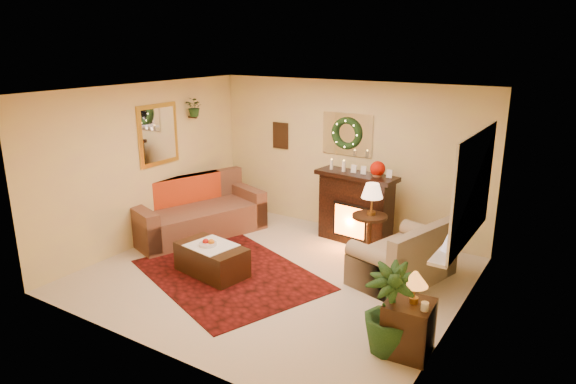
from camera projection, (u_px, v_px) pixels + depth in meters
The scene contains 31 objects.
floor at pixel (275, 275), 7.36m from camera, with size 5.00×5.00×0.00m, color beige.
ceiling at pixel (274, 91), 6.62m from camera, with size 5.00×5.00×0.00m, color white.
wall_back at pixel (347, 157), 8.82m from camera, with size 5.00×5.00×0.00m, color #EFD88C.
wall_front at pixel (150, 239), 5.17m from camera, with size 5.00×5.00×0.00m, color #EFD88C.
wall_left at pixel (146, 165), 8.27m from camera, with size 4.50×4.50×0.00m, color #EFD88C.
wall_right at pixel (461, 221), 5.71m from camera, with size 4.50×4.50×0.00m, color #EFD88C.
area_rug at pixel (230, 274), 7.35m from camera, with size 2.59×1.94×0.01m, color #4F1F13.
sofa at pixel (198, 211), 8.76m from camera, with size 0.98×2.24×0.96m, color #4A2D1F.
red_throw at pixel (202, 206), 8.92m from camera, with size 0.80×1.30×0.02m, color #C74724.
fireplace at pixel (356, 210), 8.42m from camera, with size 1.21×0.38×1.11m, color #301D18.
poinsettia at pixel (378, 169), 8.02m from camera, with size 0.24×0.24×0.24m, color #B60E00.
mantel_candle_a at pixel (332, 165), 8.47m from camera, with size 0.05×0.05×0.16m, color silver.
mantel_candle_b at pixel (344, 167), 8.33m from camera, with size 0.06×0.06×0.19m, color white.
mantel_mirror at pixel (347, 134), 8.69m from camera, with size 0.92×0.02×0.72m, color white.
wreath at pixel (346, 134), 8.65m from camera, with size 0.55×0.55×0.11m, color #194719.
wall_art at pixel (281, 136), 9.42m from camera, with size 0.32×0.03×0.48m, color #381E11.
gold_mirror at pixel (158, 135), 8.38m from camera, with size 0.03×0.84×1.00m, color gold.
hanging_plant at pixel (195, 116), 8.85m from camera, with size 0.33×0.28×0.36m, color #194719.
loveseat at pixel (403, 251), 7.12m from camera, with size 0.85×1.47×0.85m, color #A19084.
window_frame at pixel (473, 187), 6.09m from camera, with size 0.03×1.86×1.36m, color white.
window_glass at pixel (472, 187), 6.10m from camera, with size 0.02×1.70×1.22m, color black.
window_sill at pixel (459, 239), 6.34m from camera, with size 0.22×1.86×0.04m, color white.
mini_tree at pixel (451, 238), 5.90m from camera, with size 0.20×0.20×0.31m, color silver.
sill_plant at pixel (473, 208), 6.84m from camera, with size 0.29×0.23×0.52m, color black.
side_table_round at pixel (369, 238), 7.85m from camera, with size 0.53×0.53×0.69m, color #331912.
lamp_cream at pixel (372, 203), 7.72m from camera, with size 0.33×0.33×0.50m, color #FFC692.
end_table_square at pixel (408, 330), 5.45m from camera, with size 0.49×0.49×0.60m, color black.
lamp_tiffany at pixel (414, 290), 5.32m from camera, with size 0.27×0.27×0.40m, color #FF9E26.
coffee_table at pixel (212, 260), 7.33m from camera, with size 1.03×0.57×0.43m, color #472A17.
fruit_bowl at pixel (208, 245), 7.25m from camera, with size 0.25×0.25×0.06m, color silver.
floor_palm at pixel (390, 313), 5.43m from camera, with size 1.67×1.67×2.98m, color #134814.
Camera 1 is at (3.75, -5.58, 3.22)m, focal length 32.00 mm.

